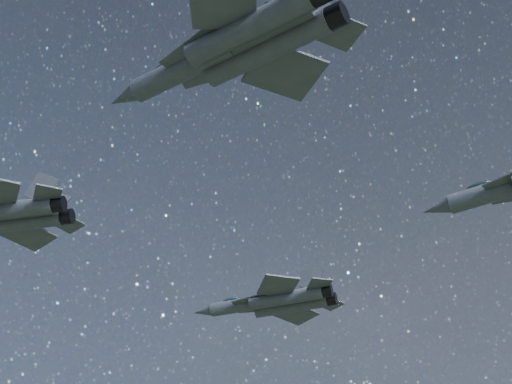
% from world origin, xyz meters
% --- Properties ---
extents(jet_lead, '(16.90, 11.72, 4.24)m').
position_xyz_m(jet_lead, '(-22.62, -5.14, 156.52)').
color(jet_lead, '#333740').
extents(jet_left, '(16.69, 11.90, 4.26)m').
position_xyz_m(jet_left, '(-5.90, 21.07, 158.49)').
color(jet_left, '#333740').
extents(jet_right, '(20.08, 13.72, 5.04)m').
position_xyz_m(jet_right, '(3.63, -15.98, 157.49)').
color(jet_right, '#333740').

